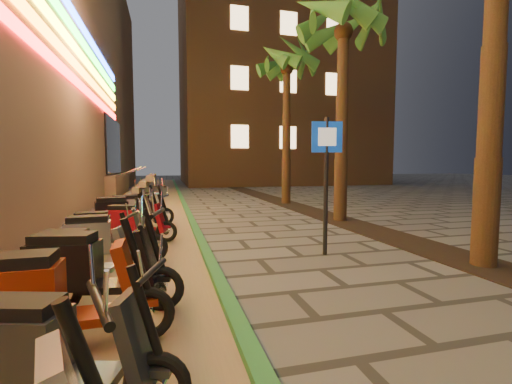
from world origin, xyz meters
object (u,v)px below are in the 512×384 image
object	(u,v)px
scooter_8	(105,238)
scooter_10	(134,221)
scooter_6	(88,268)
scooter_5	(49,297)
scooter_7	(82,255)
scooter_11	(123,214)
scooter_4	(51,351)
scooter_12	(135,209)
pedestrian_sign	(326,167)
scooter_9	(106,230)

from	to	relation	value
scooter_8	scooter_10	world-z (taller)	scooter_8
scooter_6	scooter_10	distance (m)	3.76
scooter_6	scooter_8	bearing A→B (deg)	104.77
scooter_5	scooter_10	xyz separation A→B (m)	(0.30, 4.63, -0.06)
scooter_7	scooter_11	bearing A→B (deg)	99.55
scooter_7	scooter_8	bearing A→B (deg)	92.52
scooter_6	scooter_10	bearing A→B (deg)	98.37
scooter_4	scooter_6	distance (m)	1.74
scooter_10	scooter_12	distance (m)	1.87
pedestrian_sign	scooter_4	bearing A→B (deg)	-123.70
scooter_6	scooter_9	world-z (taller)	scooter_6
scooter_5	scooter_12	bearing A→B (deg)	86.73
scooter_10	scooter_11	size ratio (longest dim) A/B	0.88
scooter_10	scooter_11	distance (m)	0.96
scooter_5	scooter_8	size ratio (longest dim) A/B	1.06
scooter_5	scooter_6	distance (m)	0.89
pedestrian_sign	scooter_9	distance (m)	4.39
pedestrian_sign	scooter_4	size ratio (longest dim) A/B	1.74
scooter_11	scooter_12	world-z (taller)	scooter_11
scooter_9	scooter_4	bearing A→B (deg)	-91.32
scooter_4	scooter_5	bearing A→B (deg)	123.00
scooter_9	pedestrian_sign	bearing A→B (deg)	-21.53
scooter_5	scooter_12	xyz separation A→B (m)	(0.17, 6.50, -0.02)
scooter_4	scooter_7	size ratio (longest dim) A/B	0.99
pedestrian_sign	scooter_11	xyz separation A→B (m)	(-3.96, 2.96, -1.15)
scooter_4	scooter_10	bearing A→B (deg)	105.52
scooter_8	scooter_9	bearing A→B (deg)	91.67
scooter_11	scooter_10	bearing A→B (deg)	-83.43
scooter_12	scooter_9	bearing A→B (deg)	-105.78
scooter_11	pedestrian_sign	bearing A→B (deg)	-49.70
pedestrian_sign	scooter_11	size ratio (longest dim) A/B	1.49
scooter_10	scooter_6	bearing A→B (deg)	-77.28
scooter_10	scooter_9	bearing A→B (deg)	-99.07
pedestrian_sign	scooter_6	xyz separation A→B (m)	(-3.80, -1.69, -1.16)
scooter_5	scooter_7	distance (m)	1.82
scooter_5	scooter_12	distance (m)	6.50
scooter_11	scooter_9	bearing A→B (deg)	-106.28
scooter_5	scooter_9	distance (m)	3.68
pedestrian_sign	scooter_8	distance (m)	4.11
pedestrian_sign	scooter_11	world-z (taller)	pedestrian_sign
pedestrian_sign	scooter_8	xyz separation A→B (m)	(-3.93, 0.18, -1.19)
scooter_7	scooter_5	bearing A→B (deg)	-74.62
scooter_7	scooter_10	distance (m)	2.84
scooter_10	scooter_11	xyz separation A→B (m)	(-0.32, 0.90, 0.06)
pedestrian_sign	scooter_10	xyz separation A→B (m)	(-3.64, 2.07, -1.22)
scooter_5	scooter_11	size ratio (longest dim) A/B	0.99
pedestrian_sign	scooter_6	distance (m)	4.32
scooter_8	scooter_11	distance (m)	2.78
pedestrian_sign	scooter_5	bearing A→B (deg)	-133.63
scooter_9	scooter_12	world-z (taller)	scooter_12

